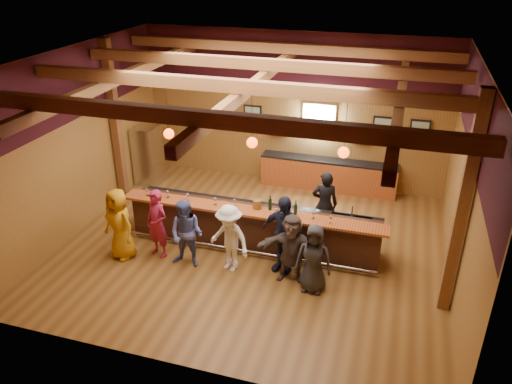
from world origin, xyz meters
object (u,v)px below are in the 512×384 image
at_px(bar_counter, 255,226).
at_px(customer_orange, 120,224).
at_px(customer_denim, 187,234).
at_px(customer_brown, 291,248).
at_px(customer_white, 229,238).
at_px(stainless_fridge, 148,156).
at_px(bartender, 325,204).
at_px(customer_dark, 314,259).
at_px(customer_redvest, 157,224).
at_px(bottle_a, 270,204).
at_px(customer_navy, 283,234).
at_px(back_bar_cabinet, 328,175).
at_px(ice_bucket, 257,204).

distance_m(bar_counter, customer_orange, 3.16).
xyz_separation_m(customer_denim, customer_brown, (2.36, 0.15, -0.02)).
distance_m(customer_white, customer_brown, 1.39).
bearing_deg(stainless_fridge, customer_orange, -71.27).
distance_m(customer_orange, bartender, 4.90).
height_order(customer_orange, customer_dark, customer_orange).
xyz_separation_m(customer_orange, customer_redvest, (0.80, 0.30, -0.03)).
bearing_deg(bottle_a, customer_white, -123.29).
distance_m(customer_denim, customer_navy, 2.16).
bearing_deg(stainless_fridge, customer_redvest, -59.33).
bearing_deg(customer_navy, customer_redvest, -157.10).
xyz_separation_m(back_bar_cabinet, ice_bucket, (-1.07, -3.76, 0.74)).
xyz_separation_m(back_bar_cabinet, customer_white, (-1.42, -4.73, 0.33)).
bearing_deg(stainless_fridge, back_bar_cabinet, 11.93).
bearing_deg(customer_redvest, ice_bucket, 41.78).
height_order(customer_denim, customer_dark, customer_denim).
bearing_deg(ice_bucket, bottle_a, 4.05).
bearing_deg(ice_bucket, customer_white, -109.76).
distance_m(stainless_fridge, bartender, 5.84).
distance_m(customer_brown, bottle_a, 1.29).
height_order(bar_counter, customer_navy, customer_navy).
xyz_separation_m(bartender, bottle_a, (-1.10, -1.08, 0.38)).
bearing_deg(customer_navy, bottle_a, 144.03).
distance_m(stainless_fridge, customer_denim, 4.73).
xyz_separation_m(customer_denim, customer_white, (0.97, 0.11, -0.01)).
bearing_deg(customer_denim, bottle_a, 37.29).
xyz_separation_m(customer_orange, customer_brown, (3.97, 0.26, -0.08)).
bearing_deg(customer_denim, customer_white, 9.66).
bearing_deg(customer_dark, stainless_fridge, 147.02).
xyz_separation_m(customer_orange, bartender, (4.33, 2.29, 0.01)).
bearing_deg(stainless_fridge, bartender, -15.31).
xyz_separation_m(back_bar_cabinet, customer_redvest, (-3.20, -4.66, 0.36)).
relative_size(stainless_fridge, customer_denim, 1.11).
distance_m(bar_counter, bartender, 1.80).
xyz_separation_m(back_bar_cabinet, customer_navy, (-0.28, -4.42, 0.45)).
height_order(customer_redvest, customer_dark, customer_redvest).
bearing_deg(stainless_fridge, customer_denim, -51.97).
distance_m(bar_counter, customer_denim, 1.78).
relative_size(customer_white, customer_navy, 0.87).
relative_size(back_bar_cabinet, customer_dark, 2.59).
distance_m(stainless_fridge, customer_redvest, 4.11).
relative_size(customer_orange, bartender, 0.99).
bearing_deg(bar_counter, bartender, 30.93).
bearing_deg(bar_counter, customer_dark, -38.96).
xyz_separation_m(back_bar_cabinet, bottle_a, (-0.77, -3.74, 0.78)).
bearing_deg(ice_bucket, customer_brown, -41.92).
height_order(stainless_fridge, bartender, stainless_fridge).
relative_size(customer_redvest, bartender, 0.95).
relative_size(bar_counter, customer_dark, 4.08).
bearing_deg(stainless_fridge, bottle_a, -30.02).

